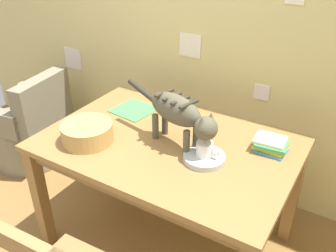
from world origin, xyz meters
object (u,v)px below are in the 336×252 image
at_px(book_stack, 271,145).
at_px(coffee_mug, 205,149).
at_px(dining_table, 168,154).
at_px(wicker_armchair, 30,131).
at_px(cat, 180,114).
at_px(saucer_bowl, 204,158).
at_px(wicker_basket, 87,132).
at_px(magazine, 134,110).

bearing_deg(book_stack, coffee_mug, -134.46).
distance_m(dining_table, book_stack, 0.57).
height_order(dining_table, wicker_armchair, wicker_armchair).
xyz_separation_m(cat, saucer_bowl, (0.17, -0.05, -0.19)).
relative_size(cat, book_stack, 3.50).
bearing_deg(wicker_armchair, saucer_bowl, -106.23).
relative_size(cat, coffee_mug, 5.06).
height_order(cat, wicker_basket, cat).
relative_size(dining_table, coffee_mug, 11.00).
xyz_separation_m(cat, wicker_armchair, (-1.55, 0.20, -0.68)).
distance_m(coffee_mug, magazine, 0.69).
bearing_deg(saucer_bowl, wicker_armchair, 171.85).
distance_m(saucer_bowl, wicker_basket, 0.66).
bearing_deg(coffee_mug, saucer_bowl, 180.00).
xyz_separation_m(dining_table, saucer_bowl, (0.25, -0.06, 0.10)).
distance_m(magazine, wicker_basket, 0.44).
distance_m(book_stack, wicker_basket, 0.99).
distance_m(saucer_bowl, book_stack, 0.37).
bearing_deg(dining_table, book_stack, 22.10).
bearing_deg(book_stack, magazine, 179.90).
bearing_deg(coffee_mug, wicker_basket, -165.32).
xyz_separation_m(wicker_basket, wicker_armchair, (-1.09, 0.41, -0.53)).
xyz_separation_m(magazine, wicker_basket, (-0.00, -0.43, 0.05)).
relative_size(dining_table, book_stack, 7.62).
bearing_deg(cat, coffee_mug, 90.27).
height_order(magazine, wicker_basket, wicker_basket).
bearing_deg(dining_table, wicker_basket, -149.90).
bearing_deg(magazine, saucer_bowl, -16.08).
xyz_separation_m(dining_table, cat, (0.08, -0.01, 0.29)).
distance_m(cat, wicker_basket, 0.53).
bearing_deg(cat, wicker_basket, -49.43).
xyz_separation_m(cat, coffee_mug, (0.18, -0.05, -0.13)).
bearing_deg(magazine, coffee_mug, -15.98).
bearing_deg(dining_table, wicker_armchair, 172.61).
relative_size(cat, wicker_armchair, 0.82).
height_order(saucer_bowl, magazine, saucer_bowl).
bearing_deg(saucer_bowl, book_stack, 45.18).
height_order(cat, saucer_bowl, cat).
relative_size(dining_table, saucer_bowl, 6.41).
relative_size(magazine, wicker_basket, 0.85).
xyz_separation_m(saucer_bowl, book_stack, (0.26, 0.26, 0.02)).
height_order(cat, book_stack, cat).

